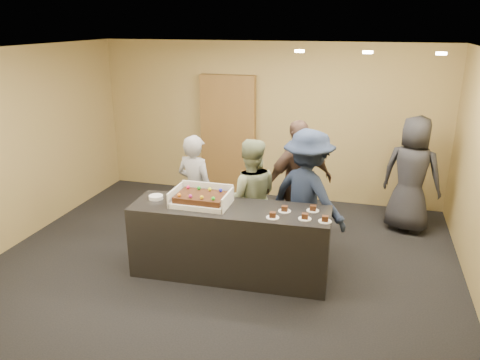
{
  "coord_description": "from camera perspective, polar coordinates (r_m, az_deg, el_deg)",
  "views": [
    {
      "loc": [
        1.69,
        -5.33,
        3.03
      ],
      "look_at": [
        0.19,
        0.0,
        1.13
      ],
      "focal_mm": 35.0,
      "sensor_mm": 36.0,
      "label": 1
    }
  ],
  "objects": [
    {
      "name": "cake_box",
      "position": [
        5.72,
        -4.65,
        -2.46
      ],
      "size": [
        0.69,
        0.48,
        0.2
      ],
      "color": "white",
      "rests_on": "serving_counter"
    },
    {
      "name": "person_dark_suit",
      "position": [
        7.31,
        20.19,
        0.63
      ],
      "size": [
        0.99,
        0.79,
        1.75
      ],
      "primitive_type": "imported",
      "rotation": [
        0.0,
        0.0,
        2.83
      ],
      "color": "#26272C",
      "rests_on": "floor"
    },
    {
      "name": "ceiling_spotlights",
      "position": [
        5.84,
        15.31,
        14.8
      ],
      "size": [
        1.72,
        0.12,
        0.03
      ],
      "color": "#FFEAC6",
      "rests_on": "ceiling"
    },
    {
      "name": "person_brown_extra",
      "position": [
        6.48,
        7.16,
        -0.48
      ],
      "size": [
        1.08,
        1.0,
        1.78
      ],
      "primitive_type": "imported",
      "rotation": [
        0.0,
        0.0,
        3.83
      ],
      "color": "brown",
      "rests_on": "floor"
    },
    {
      "name": "sheet_cake",
      "position": [
        5.68,
        -4.76,
        -2.07
      ],
      "size": [
        0.59,
        0.41,
        0.11
      ],
      "color": "#311C0B",
      "rests_on": "cake_box"
    },
    {
      "name": "person_navy_man",
      "position": [
        6.08,
        8.23,
        -1.97
      ],
      "size": [
        1.31,
        1.14,
        1.75
      ],
      "primitive_type": "imported",
      "rotation": [
        0.0,
        0.0,
        2.6
      ],
      "color": "#1D2842",
      "rests_on": "floor"
    },
    {
      "name": "serving_counter",
      "position": [
        5.79,
        -1.23,
        -7.49
      ],
      "size": [
        2.43,
        0.82,
        0.9
      ],
      "primitive_type": "cube",
      "rotation": [
        0.0,
        0.0,
        0.05
      ],
      "color": "black",
      "rests_on": "floor"
    },
    {
      "name": "person_server_grey",
      "position": [
        6.53,
        -5.44,
        -1.21
      ],
      "size": [
        0.66,
        0.52,
        1.57
      ],
      "primitive_type": "imported",
      "rotation": [
        0.0,
        0.0,
        2.86
      ],
      "color": "#9A9A9F",
      "rests_on": "floor"
    },
    {
      "name": "room",
      "position": [
        5.84,
        -1.82,
        2.23
      ],
      "size": [
        6.04,
        6.0,
        2.7
      ],
      "color": "black",
      "rests_on": "ground"
    },
    {
      "name": "storage_cabinet",
      "position": [
        8.33,
        -1.46,
        5.37
      ],
      "size": [
        0.97,
        0.15,
        2.14
      ],
      "primitive_type": "cube",
      "color": "brown",
      "rests_on": "floor"
    },
    {
      "name": "person_sage_man",
      "position": [
        6.17,
        1.21,
        -2.2
      ],
      "size": [
        0.93,
        0.82,
        1.6
      ],
      "primitive_type": "imported",
      "rotation": [
        0.0,
        0.0,
        3.45
      ],
      "color": "gray",
      "rests_on": "floor"
    },
    {
      "name": "slice_a",
      "position": [
        5.33,
        4.01,
        -4.38
      ],
      "size": [
        0.15,
        0.15,
        0.07
      ],
      "color": "white",
      "rests_on": "serving_counter"
    },
    {
      "name": "slice_c",
      "position": [
        5.33,
        7.91,
        -4.51
      ],
      "size": [
        0.15,
        0.15,
        0.07
      ],
      "color": "white",
      "rests_on": "serving_counter"
    },
    {
      "name": "slice_d",
      "position": [
        5.56,
        8.88,
        -3.52
      ],
      "size": [
        0.15,
        0.15,
        0.07
      ],
      "color": "white",
      "rests_on": "serving_counter"
    },
    {
      "name": "plate_stack",
      "position": [
        5.96,
        -10.21,
        -2.07
      ],
      "size": [
        0.18,
        0.18,
        0.04
      ],
      "primitive_type": "cylinder",
      "color": "white",
      "rests_on": "serving_counter"
    },
    {
      "name": "slice_b",
      "position": [
        5.51,
        5.45,
        -3.6
      ],
      "size": [
        0.15,
        0.15,
        0.07
      ],
      "color": "white",
      "rests_on": "serving_counter"
    },
    {
      "name": "slice_e",
      "position": [
        5.3,
        10.33,
        -4.78
      ],
      "size": [
        0.15,
        0.15,
        0.07
      ],
      "color": "white",
      "rests_on": "serving_counter"
    }
  ]
}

